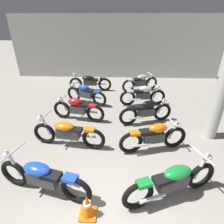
# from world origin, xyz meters

# --- Properties ---
(back_wall) EXTENTS (12.51, 0.24, 3.60)m
(back_wall) POSITION_xyz_m (0.00, 9.46, 1.80)
(back_wall) COLOR #B2B2AD
(back_wall) RESTS_ON ground
(support_pillar) EXTENTS (0.36, 0.36, 3.20)m
(support_pillar) POSITION_xyz_m (3.13, 2.98, 1.60)
(support_pillar) COLOR #B2B2AD
(support_pillar) RESTS_ON ground
(motorcycle_left_row_0) EXTENTS (2.13, 0.81, 0.97)m
(motorcycle_left_row_0) POSITION_xyz_m (-1.31, 0.66, 0.45)
(motorcycle_left_row_0) COLOR black
(motorcycle_left_row_0) RESTS_ON ground
(motorcycle_left_row_1) EXTENTS (2.16, 0.68, 0.97)m
(motorcycle_left_row_1) POSITION_xyz_m (-1.21, 2.30, 0.45)
(motorcycle_left_row_1) COLOR black
(motorcycle_left_row_1) RESTS_ON ground
(motorcycle_left_row_2) EXTENTS (1.95, 0.60, 0.88)m
(motorcycle_left_row_2) POSITION_xyz_m (-1.25, 3.84, 0.46)
(motorcycle_left_row_2) COLOR black
(motorcycle_left_row_2) RESTS_ON ground
(motorcycle_left_row_3) EXTENTS (1.85, 0.88, 0.88)m
(motorcycle_left_row_3) POSITION_xyz_m (-1.21, 5.31, 0.46)
(motorcycle_left_row_3) COLOR black
(motorcycle_left_row_3) RESTS_ON ground
(motorcycle_left_row_4) EXTENTS (2.17, 0.68, 0.97)m
(motorcycle_left_row_4) POSITION_xyz_m (-1.29, 6.93, 0.45)
(motorcycle_left_row_4) COLOR black
(motorcycle_left_row_4) RESTS_ON ground
(motorcycle_right_row_0) EXTENTS (2.06, 1.00, 0.97)m
(motorcycle_right_row_0) POSITION_xyz_m (1.35, 0.68, 0.45)
(motorcycle_right_row_0) COLOR black
(motorcycle_right_row_0) RESTS_ON ground
(motorcycle_right_row_1) EXTENTS (1.94, 0.69, 0.88)m
(motorcycle_right_row_1) POSITION_xyz_m (1.22, 2.22, 0.46)
(motorcycle_right_row_1) COLOR black
(motorcycle_right_row_1) RESTS_ON ground
(motorcycle_right_row_2) EXTENTS (1.92, 0.74, 0.88)m
(motorcycle_right_row_2) POSITION_xyz_m (1.19, 3.75, 0.46)
(motorcycle_right_row_2) COLOR black
(motorcycle_right_row_2) RESTS_ON ground
(motorcycle_right_row_3) EXTENTS (1.97, 0.56, 0.88)m
(motorcycle_right_row_3) POSITION_xyz_m (1.24, 5.26, 0.46)
(motorcycle_right_row_3) COLOR black
(motorcycle_right_row_3) RESTS_ON ground
(motorcycle_right_row_4) EXTENTS (1.87, 0.84, 0.88)m
(motorcycle_right_row_4) POSITION_xyz_m (1.29, 6.99, 0.46)
(motorcycle_right_row_4) COLOR black
(motorcycle_right_row_4) RESTS_ON ground
(traffic_cone) EXTENTS (0.32, 0.32, 0.54)m
(traffic_cone) POSITION_xyz_m (-0.31, 0.20, 0.26)
(traffic_cone) COLOR orange
(traffic_cone) RESTS_ON ground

